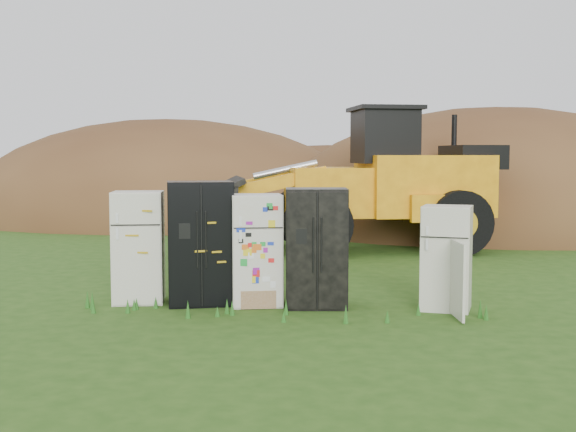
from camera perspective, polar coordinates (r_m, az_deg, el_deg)
name	(u,v)px	position (r m, az deg, el deg)	size (l,w,h in m)	color
ground	(294,305)	(11.54, 0.48, -7.06)	(120.00, 120.00, 0.00)	#254A13
fridge_leftmost	(139,247)	(11.91, -11.73, -2.41)	(0.79, 0.76, 1.80)	silver
fridge_black_side	(200,243)	(11.62, -6.94, -2.11)	(1.02, 0.81, 1.96)	black
fridge_sticker	(257,250)	(11.46, -2.50, -2.68)	(0.78, 0.72, 1.76)	silver
fridge_dark_mid	(316,248)	(11.33, 2.26, -2.51)	(0.95, 0.78, 1.86)	black
fridge_open_door	(446,258)	(11.37, 12.41, -3.25)	(0.73, 0.67, 1.60)	silver
wheel_loader	(349,179)	(17.97, 4.85, 2.92)	(7.40, 3.00, 3.58)	#FFAC10
dirt_mound_right	(492,229)	(24.26, 15.82, -1.00)	(14.46, 10.61, 7.86)	#4C2D18
dirt_mound_left	(167,218)	(27.74, -9.53, -0.18)	(15.78, 11.84, 7.50)	#4C2D18
dirt_mound_back	(327,213)	(30.17, 3.13, 0.27)	(16.16, 10.77, 5.64)	#4C2D18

